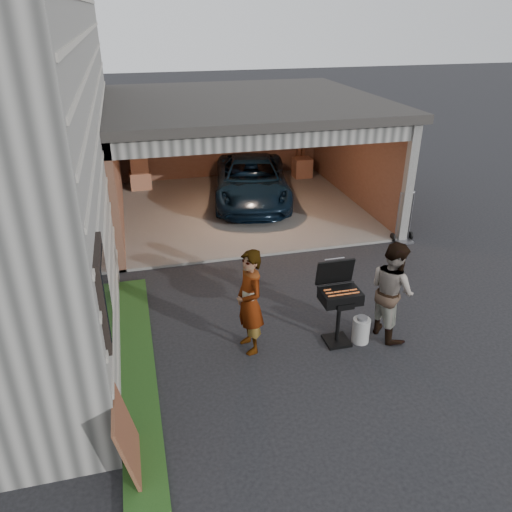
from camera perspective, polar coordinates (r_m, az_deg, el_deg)
The scene contains 10 objects.
ground at distance 7.90m, azimuth 3.59°, elevation -11.55°, with size 80.00×80.00×0.00m, color black.
groundcover_strip at distance 6.88m, azimuth -12.87°, elevation -18.94°, with size 0.50×8.00×0.06m, color #193814.
garage at distance 13.33m, azimuth -2.02°, elevation 13.46°, with size 6.80×6.30×2.90m.
minivan at distance 13.79m, azimuth -0.48°, elevation 8.37°, with size 1.94×4.20×1.17m, color black.
woman at distance 7.60m, azimuth -0.73°, elevation -5.29°, with size 0.62×0.41×1.71m, color #99A2C0.
man at distance 8.25m, azimuth 15.26°, elevation -3.77°, with size 0.81×0.63×1.66m, color #3F1B18.
bbq_grill at distance 7.90m, azimuth 9.50°, elevation -4.76°, with size 0.61×0.54×1.36m.
propane_tank at distance 8.29m, azimuth 11.90°, elevation -8.31°, with size 0.28×0.28×0.42m, color #AFAEAB.
plywood_panel at distance 6.22m, azimuth -14.52°, elevation -19.43°, with size 0.04×0.86×0.96m, color #582E1E.
hand_truck at distance 12.01m, azimuth 16.49°, elevation 2.64°, with size 0.49×0.37×1.19m.
Camera 1 is at (-2.01, -5.90, 4.85)m, focal length 35.00 mm.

